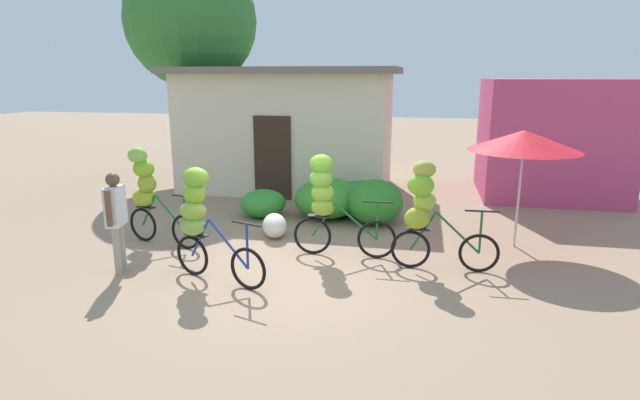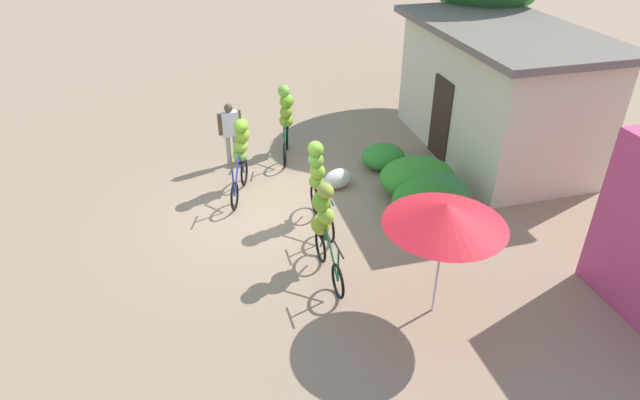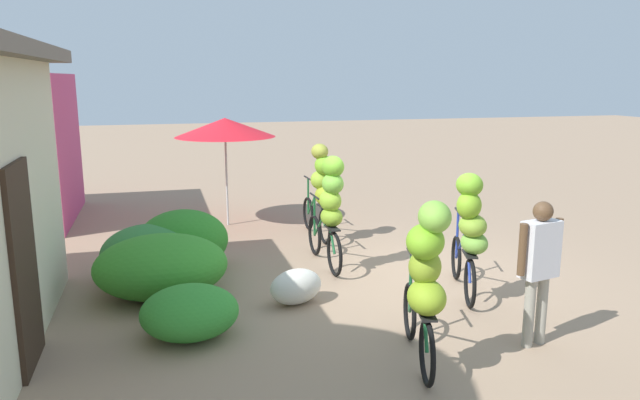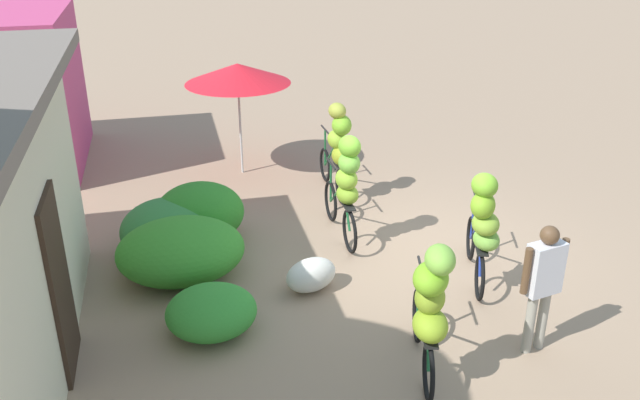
# 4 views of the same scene
# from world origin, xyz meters

# --- Properties ---
(ground_plane) EXTENTS (60.00, 60.00, 0.00)m
(ground_plane) POSITION_xyz_m (0.00, 0.00, 0.00)
(ground_plane) COLOR #9C7E64
(hedge_bush_front_left) EXTENTS (0.95, 1.06, 0.57)m
(hedge_bush_front_left) POSITION_xyz_m (-1.27, 3.12, 0.29)
(hedge_bush_front_left) COLOR #348E30
(hedge_bush_front_left) RESTS_ON ground
(hedge_bush_front_right) EXTENTS (1.41, 1.69, 0.80)m
(hedge_bush_front_right) POSITION_xyz_m (0.09, 3.40, 0.40)
(hedge_bush_front_right) COLOR #378D29
(hedge_bush_front_right) RESTS_ON ground
(hedge_bush_mid) EXTENTS (1.48, 1.32, 0.76)m
(hedge_bush_mid) POSITION_xyz_m (0.82, 3.55, 0.38)
(hedge_bush_mid) COLOR #317A37
(hedge_bush_mid) RESTS_ON ground
(hedge_bush_by_door) EXTENTS (1.11, 1.30, 0.89)m
(hedge_bush_by_door) POSITION_xyz_m (1.11, 3.08, 0.45)
(hedge_bush_by_door) COLOR #2E8026
(hedge_bush_by_door) RESTS_ON ground
(market_umbrella) EXTENTS (1.86, 1.86, 2.04)m
(market_umbrella) POSITION_xyz_m (3.66, 2.14, 1.86)
(market_umbrella) COLOR beige
(market_umbrella) RESTS_ON ground
(bicycle_leftmost) EXTENTS (1.56, 0.62, 1.71)m
(bicycle_leftmost) POSITION_xyz_m (-2.70, 1.06, 0.99)
(bicycle_leftmost) COLOR black
(bicycle_leftmost) RESTS_ON ground
(bicycle_near_pile) EXTENTS (1.59, 0.71, 1.65)m
(bicycle_near_pile) POSITION_xyz_m (-1.12, -0.28, 0.96)
(bicycle_near_pile) COLOR black
(bicycle_near_pile) RESTS_ON ground
(bicycle_center_loaded) EXTENTS (1.71, 0.39, 1.70)m
(bicycle_center_loaded) POSITION_xyz_m (0.52, 1.03, 0.98)
(bicycle_center_loaded) COLOR black
(bicycle_center_loaded) RESTS_ON ground
(bicycle_by_shop) EXTENTS (1.63, 0.45, 1.69)m
(bicycle_by_shop) POSITION_xyz_m (2.10, 0.72, 0.97)
(bicycle_by_shop) COLOR black
(bicycle_by_shop) RESTS_ON ground
(produce_sack) EXTENTS (0.65, 0.81, 0.44)m
(produce_sack) POSITION_xyz_m (-0.62, 1.80, 0.22)
(produce_sack) COLOR silver
(produce_sack) RESTS_ON ground
(person_vendor) EXTENTS (0.28, 0.57, 1.54)m
(person_vendor) POSITION_xyz_m (-2.42, -0.35, 0.94)
(person_vendor) COLOR gray
(person_vendor) RESTS_ON ground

